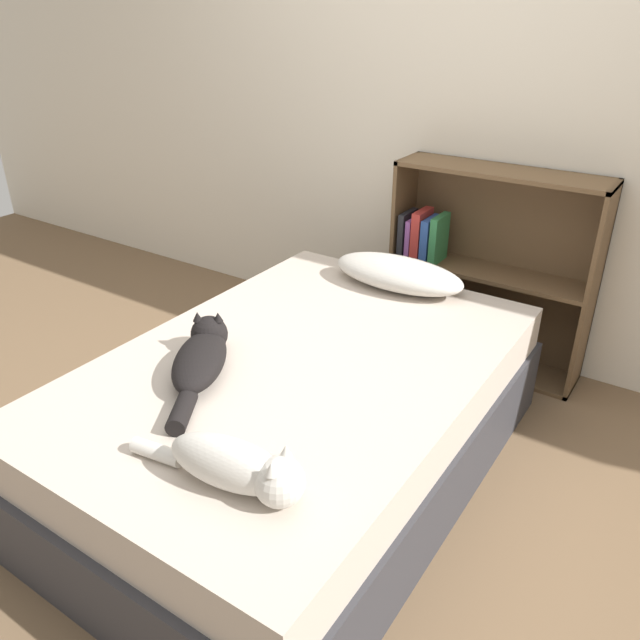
{
  "coord_description": "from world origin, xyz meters",
  "views": [
    {
      "loc": [
        1.14,
        -1.57,
        1.65
      ],
      "look_at": [
        0.0,
        0.14,
        0.6
      ],
      "focal_mm": 35.0,
      "sensor_mm": 36.0,
      "label": 1
    }
  ],
  "objects_px": {
    "pillow": "(398,273)",
    "bookshelf": "(484,265)",
    "bed": "(299,416)",
    "cat_dark": "(201,356)",
    "cat_light": "(239,467)"
  },
  "relations": [
    {
      "from": "pillow",
      "to": "bookshelf",
      "type": "height_order",
      "value": "bookshelf"
    },
    {
      "from": "bed",
      "to": "cat_dark",
      "type": "relative_size",
      "value": 3.56
    },
    {
      "from": "pillow",
      "to": "bookshelf",
      "type": "distance_m",
      "value": 0.51
    },
    {
      "from": "cat_dark",
      "to": "bookshelf",
      "type": "xyz_separation_m",
      "value": [
        0.48,
        1.47,
        -0.04
      ]
    },
    {
      "from": "pillow",
      "to": "cat_light",
      "type": "height_order",
      "value": "cat_light"
    },
    {
      "from": "bed",
      "to": "bookshelf",
      "type": "height_order",
      "value": "bookshelf"
    },
    {
      "from": "pillow",
      "to": "cat_dark",
      "type": "bearing_deg",
      "value": -103.04
    },
    {
      "from": "bed",
      "to": "pillow",
      "type": "bearing_deg",
      "value": 89.88
    },
    {
      "from": "bed",
      "to": "pillow",
      "type": "height_order",
      "value": "pillow"
    },
    {
      "from": "pillow",
      "to": "bookshelf",
      "type": "bearing_deg",
      "value": 61.54
    },
    {
      "from": "bed",
      "to": "cat_light",
      "type": "bearing_deg",
      "value": -67.6
    },
    {
      "from": "bookshelf",
      "to": "cat_dark",
      "type": "bearing_deg",
      "value": -108.06
    },
    {
      "from": "cat_light",
      "to": "pillow",
      "type": "bearing_deg",
      "value": 92.37
    },
    {
      "from": "bed",
      "to": "cat_light",
      "type": "distance_m",
      "value": 0.75
    },
    {
      "from": "cat_light",
      "to": "cat_dark",
      "type": "xyz_separation_m",
      "value": [
        -0.49,
        0.38,
        -0.01
      ]
    }
  ]
}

